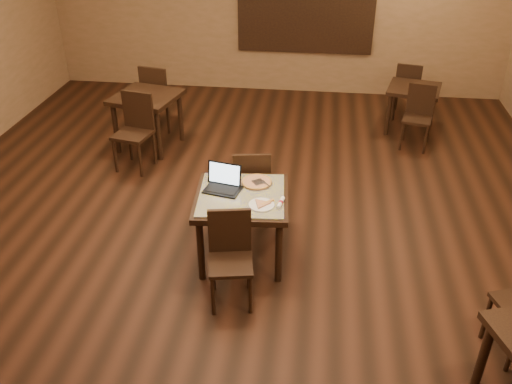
# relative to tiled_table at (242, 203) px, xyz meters

# --- Properties ---
(ground) EXTENTS (10.00, 10.00, 0.00)m
(ground) POSITION_rel_tiled_table_xyz_m (-0.14, 0.04, -0.66)
(ground) COLOR black
(ground) RESTS_ON ground
(wall_back) EXTENTS (8.00, 0.02, 3.00)m
(wall_back) POSITION_rel_tiled_table_xyz_m (-0.14, 5.04, 0.84)
(wall_back) COLOR #92684A
(wall_back) RESTS_ON ground
(mural) EXTENTS (2.34, 0.05, 1.64)m
(mural) POSITION_rel_tiled_table_xyz_m (0.36, 5.00, 0.89)
(mural) COLOR #245D86
(mural) RESTS_ON wall_back
(tiled_table) EXTENTS (0.99, 0.99, 0.76)m
(tiled_table) POSITION_rel_tiled_table_xyz_m (0.00, 0.00, 0.00)
(tiled_table) COLOR black
(tiled_table) RESTS_ON ground
(chair_main_near) EXTENTS (0.46, 0.46, 0.92)m
(chair_main_near) POSITION_rel_tiled_table_xyz_m (-0.01, -0.62, -0.14)
(chair_main_near) COLOR black
(chair_main_near) RESTS_ON ground
(chair_main_far) EXTENTS (0.48, 0.48, 0.95)m
(chair_main_far) POSITION_rel_tiled_table_xyz_m (0.01, 0.62, -0.13)
(chair_main_far) COLOR black
(chair_main_far) RESTS_ON ground
(laptop) EXTENTS (0.40, 0.34, 0.24)m
(laptop) POSITION_rel_tiled_table_xyz_m (-0.20, 0.11, 0.17)
(laptop) COLOR black
(laptop) RESTS_ON tiled_table
(plate) EXTENTS (0.25, 0.25, 0.01)m
(plate) POSITION_rel_tiled_table_xyz_m (0.22, -0.18, 0.11)
(plate) COLOR white
(plate) RESTS_ON tiled_table
(pizza_slice) EXTENTS (0.27, 0.27, 0.02)m
(pizza_slice) POSITION_rel_tiled_table_xyz_m (0.22, -0.18, 0.13)
(pizza_slice) COLOR beige
(pizza_slice) RESTS_ON plate
(pizza_pan) EXTENTS (0.33, 0.33, 0.01)m
(pizza_pan) POSITION_rel_tiled_table_xyz_m (0.12, 0.24, 0.11)
(pizza_pan) COLOR silver
(pizza_pan) RESTS_ON tiled_table
(pizza_whole) EXTENTS (0.31, 0.31, 0.02)m
(pizza_whole) POSITION_rel_tiled_table_xyz_m (0.12, 0.24, 0.12)
(pizza_whole) COLOR beige
(pizza_whole) RESTS_ON pizza_pan
(spatula) EXTENTS (0.24, 0.28, 0.01)m
(spatula) POSITION_rel_tiled_table_xyz_m (0.14, 0.22, 0.13)
(spatula) COLOR silver
(spatula) RESTS_ON pizza_whole
(napkin_roll) EXTENTS (0.07, 0.19, 0.04)m
(napkin_roll) POSITION_rel_tiled_table_xyz_m (0.40, -0.14, 0.12)
(napkin_roll) COLOR white
(napkin_roll) RESTS_ON tiled_table
(other_table_a) EXTENTS (0.90, 0.90, 0.70)m
(other_table_a) POSITION_rel_tiled_table_xyz_m (2.11, 3.51, -0.08)
(other_table_a) COLOR black
(other_table_a) RESTS_ON ground
(other_table_a_chair_near) EXTENTS (0.47, 0.47, 0.91)m
(other_table_a_chair_near) POSITION_rel_tiled_table_xyz_m (2.13, 2.98, -0.15)
(other_table_a_chair_near) COLOR black
(other_table_a_chair_near) RESTS_ON ground
(other_table_a_chair_far) EXTENTS (0.47, 0.47, 0.91)m
(other_table_a_chair_far) POSITION_rel_tiled_table_xyz_m (2.09, 4.04, -0.15)
(other_table_a_chair_far) COLOR black
(other_table_a_chair_far) RESTS_ON ground
(other_table_b) EXTENTS (1.01, 1.01, 0.79)m
(other_table_b) POSITION_rel_tiled_table_xyz_m (-1.73, 2.45, 0.00)
(other_table_b) COLOR black
(other_table_b) RESTS_ON ground
(other_table_b_chair_near) EXTENTS (0.53, 0.53, 1.03)m
(other_table_b_chair_near) POSITION_rel_tiled_table_xyz_m (-1.71, 1.85, -0.08)
(other_table_b_chair_near) COLOR black
(other_table_b_chair_near) RESTS_ON ground
(other_table_b_chair_far) EXTENTS (0.53, 0.53, 1.03)m
(other_table_b_chair_far) POSITION_rel_tiled_table_xyz_m (-1.75, 3.05, -0.08)
(other_table_b_chair_far) COLOR black
(other_table_b_chair_far) RESTS_ON ground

